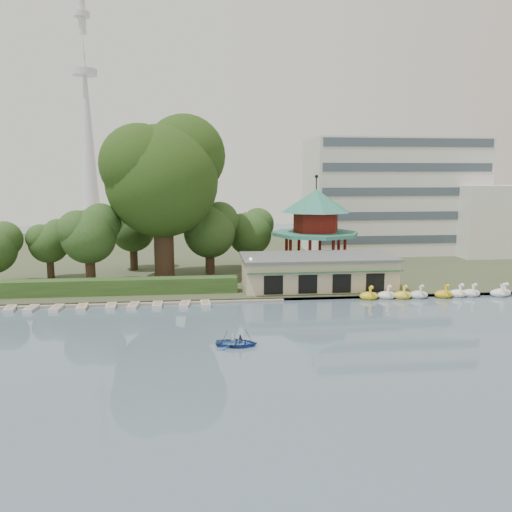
{
  "coord_description": "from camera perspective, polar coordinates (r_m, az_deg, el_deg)",
  "views": [
    {
      "loc": [
        -3.88,
        -37.17,
        13.81
      ],
      "look_at": [
        2.0,
        18.0,
        5.0
      ],
      "focal_mm": 35.0,
      "sensor_mm": 36.0,
      "label": 1
    }
  ],
  "objects": [
    {
      "name": "dock",
      "position": [
        56.65,
        -14.2,
        -5.24
      ],
      "size": [
        34.0,
        1.6,
        0.24
      ],
      "primitive_type": "cube",
      "color": "gray",
      "rests_on": "ground"
    },
    {
      "name": "hedge",
      "position": [
        60.05,
        -16.64,
        -3.39
      ],
      "size": [
        30.0,
        2.0,
        1.8
      ],
      "primitive_type": "cube",
      "color": "#304F20",
      "rests_on": "shore"
    },
    {
      "name": "swan_boats",
      "position": [
        62.24,
        21.25,
        -4.05
      ],
      "size": [
        22.77,
        2.16,
        1.92
      ],
      "color": "yellow",
      "rests_on": "ground"
    },
    {
      "name": "pavilion",
      "position": [
        71.25,
        6.83,
        3.86
      ],
      "size": [
        12.4,
        12.4,
        13.5
      ],
      "color": "beige",
      "rests_on": "shore"
    },
    {
      "name": "rowboat_with_passengers",
      "position": [
        41.72,
        -2.21,
        -9.59
      ],
      "size": [
        5.34,
        4.22,
        2.01
      ],
      "color": "#2F53A3",
      "rests_on": "ground"
    },
    {
      "name": "big_tree",
      "position": [
        65.59,
        -10.53,
        9.34
      ],
      "size": [
        15.72,
        14.64,
        21.54
      ],
      "color": "#3A281C",
      "rests_on": "shore"
    },
    {
      "name": "boathouse",
      "position": [
        61.82,
        7.0,
        -1.71
      ],
      "size": [
        18.6,
        9.39,
        3.9
      ],
      "color": "beige",
      "rests_on": "shore"
    },
    {
      "name": "broadcast_tower",
      "position": [
        182.35,
        -18.77,
        14.91
      ],
      "size": [
        8.0,
        8.0,
        96.0
      ],
      "color": "silver",
      "rests_on": "ground"
    },
    {
      "name": "lamp_post",
      "position": [
        57.39,
        -0.6,
        -1.49
      ],
      "size": [
        0.36,
        0.36,
        4.28
      ],
      "color": "black",
      "rests_on": "shore"
    },
    {
      "name": "ground_plane",
      "position": [
        39.84,
        -0.12,
        -11.26
      ],
      "size": [
        220.0,
        220.0,
        0.0
      ],
      "primitive_type": "plane",
      "color": "slate",
      "rests_on": "ground"
    },
    {
      "name": "office_building",
      "position": [
        93.69,
        16.98,
        6.14
      ],
      "size": [
        38.0,
        18.0,
        20.0
      ],
      "color": "silver",
      "rests_on": "shore"
    },
    {
      "name": "moored_rowboats",
      "position": [
        55.89,
        -17.78,
        -5.53
      ],
      "size": [
        24.58,
        2.65,
        0.36
      ],
      "color": "beige",
      "rests_on": "ground"
    },
    {
      "name": "shore",
      "position": [
        90.29,
        -3.55,
        0.33
      ],
      "size": [
        220.0,
        70.0,
        0.4
      ],
      "primitive_type": "cube",
      "color": "#424930",
      "rests_on": "ground"
    },
    {
      "name": "small_trees",
      "position": [
        69.44,
        -12.98,
        2.6
      ],
      "size": [
        39.92,
        16.77,
        10.18
      ],
      "color": "#3A281C",
      "rests_on": "shore"
    },
    {
      "name": "embankment",
      "position": [
        56.29,
        -1.96,
        -5.03
      ],
      "size": [
        220.0,
        0.6,
        0.3
      ],
      "primitive_type": "cube",
      "color": "gray",
      "rests_on": "ground"
    }
  ]
}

